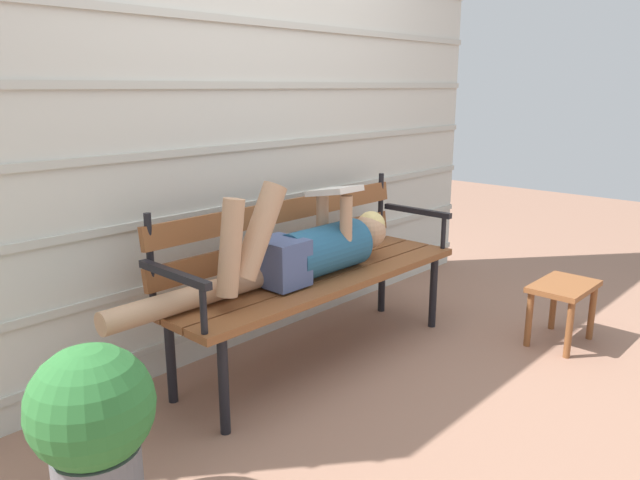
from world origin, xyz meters
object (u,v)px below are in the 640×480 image
at_px(park_bench, 310,264).
at_px(potted_plant, 93,427).
at_px(reclining_person, 305,249).
at_px(footstool, 563,296).

bearing_deg(park_bench, potted_plant, -164.40).
relative_size(reclining_person, potted_plant, 2.62).
relative_size(footstool, potted_plant, 0.66).
xyz_separation_m(reclining_person, footstool, (1.18, -0.84, -0.35)).
xyz_separation_m(park_bench, potted_plant, (-1.40, -0.39, -0.15)).
bearing_deg(reclining_person, footstool, -35.43).
relative_size(park_bench, reclining_person, 1.08).
xyz_separation_m(footstool, potted_plant, (-2.47, 0.52, 0.08)).
bearing_deg(potted_plant, reclining_person, 13.90).
relative_size(reclining_person, footstool, 3.96).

